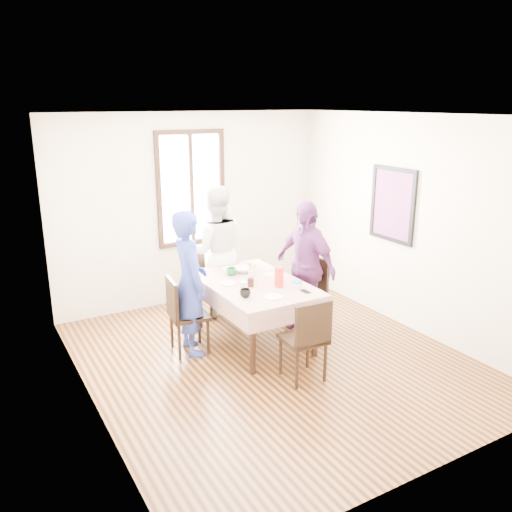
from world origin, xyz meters
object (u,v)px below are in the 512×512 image
at_px(chair_right, 305,294).
at_px(chair_near, 303,338).
at_px(chair_far, 216,282).
at_px(dining_table, 254,312).
at_px(person_right, 305,266).
at_px(person_left, 189,283).
at_px(person_far, 216,252).
at_px(chair_left, 189,315).

height_order(chair_right, chair_near, same).
bearing_deg(chair_far, dining_table, 90.35).
xyz_separation_m(chair_far, person_right, (0.77, -0.99, 0.38)).
bearing_deg(chair_near, person_right, 58.26).
height_order(chair_right, person_left, person_left).
height_order(chair_far, person_right, person_right).
distance_m(chair_right, chair_far, 1.26).
xyz_separation_m(person_left, person_far, (0.77, 0.88, 0.04)).
height_order(chair_far, person_far, person_far).
bearing_deg(chair_right, person_right, 80.57).
bearing_deg(chair_near, person_left, 126.48).
relative_size(person_left, person_far, 0.95).
bearing_deg(chair_left, chair_right, 93.25).
distance_m(chair_right, person_far, 1.32).
xyz_separation_m(dining_table, person_right, (0.77, 0.05, 0.46)).
bearing_deg(dining_table, person_far, 90.00).
bearing_deg(person_far, person_left, 65.29).
bearing_deg(person_right, dining_table, -96.65).
distance_m(chair_far, person_far, 0.43).
distance_m(chair_left, person_left, 0.39).
distance_m(chair_left, chair_near, 1.42).
xyz_separation_m(chair_near, person_right, (0.77, 1.08, 0.38)).
distance_m(chair_right, person_right, 0.38).
xyz_separation_m(chair_near, person_far, (0.00, 2.06, 0.43)).
bearing_deg(chair_far, chair_right, 128.81).
relative_size(chair_left, chair_near, 1.00).
distance_m(chair_left, person_far, 1.26).
bearing_deg(person_left, chair_far, -34.59).
height_order(person_left, person_far, person_far).
relative_size(dining_table, person_far, 0.85).
distance_m(person_left, person_right, 1.53).
height_order(dining_table, person_left, person_left).
distance_m(person_far, person_right, 1.24).
bearing_deg(chair_far, person_left, 49.84).
height_order(dining_table, chair_far, chair_far).
relative_size(chair_far, person_left, 0.54).
bearing_deg(person_right, chair_far, -152.47).
bearing_deg(chair_near, chair_left, 127.19).
bearing_deg(person_right, person_left, -103.70).
bearing_deg(person_left, chair_near, -141.07).
xyz_separation_m(chair_far, person_far, (0.00, -0.02, 0.43)).
relative_size(chair_left, chair_right, 1.00).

